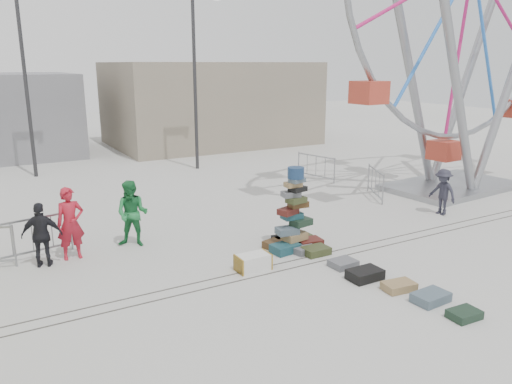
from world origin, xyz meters
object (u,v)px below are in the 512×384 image
suitcase_tower (294,226)px  barricade_dummy_c (33,238)px  lamp_post_right (197,73)px  pedestrian_green (132,214)px  lamp_post_left (27,74)px  barricade_wheel_back (316,167)px  pedestrian_red (70,223)px  pedestrian_black (42,235)px  pedestrian_grey (443,192)px  barricade_wheel_front (375,183)px  steamer_trunk (253,262)px

suitcase_tower → barricade_dummy_c: size_ratio=1.13×
lamp_post_right → pedestrian_green: 11.20m
lamp_post_left → barricade_wheel_back: lamp_post_left is taller
barricade_dummy_c → pedestrian_red: bearing=-42.2°
pedestrian_black → barricade_wheel_back: bearing=-141.5°
pedestrian_green → pedestrian_grey: 10.08m
barricade_wheel_front → pedestrian_green: size_ratio=1.08×
steamer_trunk → pedestrian_red: pedestrian_red is taller
lamp_post_left → pedestrian_red: (-0.48, -11.00, -3.53)m
suitcase_tower → barricade_dummy_c: (-6.28, 2.76, -0.08)m
suitcase_tower → pedestrian_black: suitcase_tower is taller
lamp_post_right → pedestrian_grey: 12.34m
barricade_wheel_back → pedestrian_red: (-10.91, -4.20, 0.40)m
barricade_dummy_c → pedestrian_red: size_ratio=1.05×
lamp_post_right → pedestrian_black: lamp_post_right is taller
lamp_post_left → barricade_wheel_front: lamp_post_left is taller
pedestrian_green → pedestrian_black: 2.39m
steamer_trunk → pedestrian_red: 4.81m
steamer_trunk → barricade_wheel_front: barricade_wheel_front is taller
suitcase_tower → steamer_trunk: size_ratio=2.70×
pedestrian_red → pedestrian_grey: size_ratio=1.22×
lamp_post_left → pedestrian_black: bearing=-96.1°
pedestrian_red → pedestrian_green: size_ratio=1.02×
lamp_post_left → suitcase_tower: (4.92, -13.21, -3.85)m
suitcase_tower → lamp_post_left: bearing=107.7°
pedestrian_red → barricade_wheel_back: bearing=19.8°
lamp_post_left → barricade_dummy_c: lamp_post_left is taller
lamp_post_left → pedestrian_black: lamp_post_left is taller
steamer_trunk → barricade_dummy_c: bearing=142.9°
lamp_post_left → pedestrian_grey: size_ratio=5.16×
barricade_dummy_c → barricade_wheel_back: (11.79, 3.65, 0.00)m
barricade_dummy_c → lamp_post_right: bearing=35.3°
pedestrian_black → pedestrian_grey: size_ratio=1.06×
lamp_post_right → barricade_wheel_front: (3.58, -8.34, -3.93)m
pedestrian_red → lamp_post_left: bearing=86.3°
barricade_wheel_front → pedestrian_green: pedestrian_green is taller
pedestrian_red → barricade_dummy_c: bearing=146.6°
steamer_trunk → barricade_wheel_back: 10.19m
steamer_trunk → barricade_dummy_c: size_ratio=0.42×
barricade_dummy_c → pedestrian_black: bearing=-87.9°
pedestrian_red → pedestrian_black: size_ratio=1.15×
pedestrian_green → pedestrian_grey: (9.84, -2.20, -0.15)m
suitcase_tower → lamp_post_right: bearing=76.7°
pedestrian_green → pedestrian_black: size_ratio=1.13×
barricade_wheel_back → steamer_trunk: bearing=-59.2°
suitcase_tower → barricade_wheel_front: bearing=24.1°
barricade_wheel_front → pedestrian_red: pedestrian_red is taller
barricade_dummy_c → pedestrian_red: 1.11m
suitcase_tower → steamer_trunk: (-1.71, -0.78, -0.44)m
barricade_wheel_back → pedestrian_black: (-11.63, -4.39, 0.27)m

